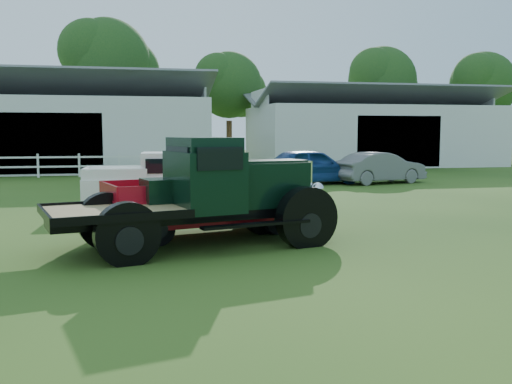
{
  "coord_description": "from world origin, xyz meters",
  "views": [
    {
      "loc": [
        -2.33,
        -10.46,
        2.32
      ],
      "look_at": [
        0.2,
        1.2,
        1.05
      ],
      "focal_mm": 40.0,
      "sensor_mm": 36.0,
      "label": 1
    }
  ],
  "objects": [
    {
      "name": "tree_e",
      "position": [
        26.0,
        32.0,
        4.75
      ],
      "size": [
        5.7,
        5.7,
        9.5
      ],
      "primitive_type": null,
      "color": "#174318",
      "rests_on": "ground"
    },
    {
      "name": "shed_left",
      "position": [
        -7.0,
        26.0,
        2.8
      ],
      "size": [
        18.8,
        10.2,
        5.6
      ],
      "primitive_type": null,
      "color": "silver",
      "rests_on": "ground"
    },
    {
      "name": "tree_d",
      "position": [
        18.0,
        34.0,
        5.0
      ],
      "size": [
        6.0,
        6.0,
        10.0
      ],
      "primitive_type": null,
      "color": "#174318",
      "rests_on": "ground"
    },
    {
      "name": "misc_car_grey",
      "position": [
        8.52,
        13.28,
        0.7
      ],
      "size": [
        4.48,
        2.52,
        1.4
      ],
      "primitive_type": "imported",
      "rotation": [
        0.0,
        0.0,
        1.83
      ],
      "color": "slate",
      "rests_on": "ground"
    },
    {
      "name": "shed_right",
      "position": [
        14.0,
        27.0,
        2.6
      ],
      "size": [
        16.8,
        9.2,
        5.2
      ],
      "primitive_type": null,
      "color": "silver",
      "rests_on": "ground"
    },
    {
      "name": "vintage_flatbed",
      "position": [
        -1.05,
        0.8,
        1.1
      ],
      "size": [
        5.93,
        3.48,
        2.2
      ],
      "primitive_type": null,
      "rotation": [
        0.0,
        0.0,
        0.24
      ],
      "color": "black",
      "rests_on": "ground"
    },
    {
      "name": "tree_b",
      "position": [
        -4.0,
        34.0,
        5.75
      ],
      "size": [
        6.9,
        6.9,
        11.5
      ],
      "primitive_type": null,
      "color": "#174318",
      "rests_on": "ground"
    },
    {
      "name": "fence_rail",
      "position": [
        -8.0,
        20.0,
        0.6
      ],
      "size": [
        14.2,
        0.16,
        1.2
      ],
      "primitive_type": null,
      "color": "white",
      "rests_on": "ground"
    },
    {
      "name": "misc_car_blue",
      "position": [
        5.37,
        13.57,
        0.79
      ],
      "size": [
        4.93,
        2.74,
        1.58
      ],
      "primitive_type": "imported",
      "rotation": [
        0.0,
        0.0,
        1.77
      ],
      "color": "navy",
      "rests_on": "ground"
    },
    {
      "name": "ground",
      "position": [
        0.0,
        0.0,
        0.0
      ],
      "size": [
        120.0,
        120.0,
        0.0
      ],
      "primitive_type": "plane",
      "color": "#1C3B0E"
    },
    {
      "name": "red_pickup",
      "position": [
        -0.73,
        2.21,
        0.84
      ],
      "size": [
        4.91,
        2.9,
        1.68
      ],
      "primitive_type": null,
      "rotation": [
        0.0,
        0.0,
        0.26
      ],
      "color": "#AA0D1C",
      "rests_on": "ground"
    },
    {
      "name": "tree_c",
      "position": [
        5.0,
        33.0,
        4.5
      ],
      "size": [
        5.4,
        5.4,
        9.0
      ],
      "primitive_type": null,
      "color": "#174318",
      "rests_on": "ground"
    },
    {
      "name": "white_pickup",
      "position": [
        -1.53,
        6.6,
        0.84
      ],
      "size": [
        4.63,
        2.0,
        1.67
      ],
      "primitive_type": null,
      "rotation": [
        0.0,
        0.0,
        -0.05
      ],
      "color": "white",
      "rests_on": "ground"
    }
  ]
}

